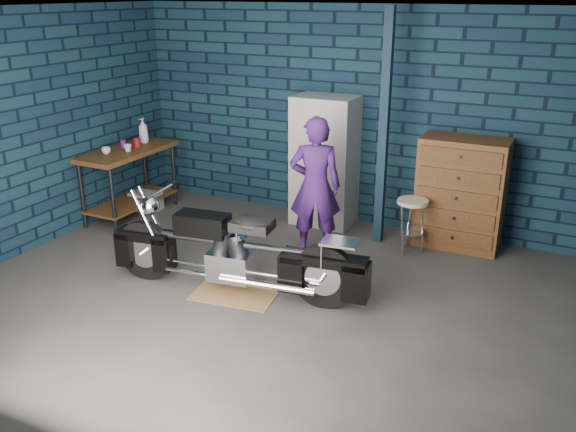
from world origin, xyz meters
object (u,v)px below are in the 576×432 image
at_px(motorcycle, 235,246).
at_px(tool_chest, 461,193).
at_px(shop_stool, 411,226).
at_px(person, 315,186).
at_px(workbench, 130,183).
at_px(locker, 324,161).
at_px(storage_bin, 146,201).

relative_size(motorcycle, tool_chest, 1.75).
bearing_deg(shop_stool, person, -154.76).
xyz_separation_m(workbench, motorcycle, (2.39, -1.29, 0.04)).
height_order(person, locker, locker).
bearing_deg(motorcycle, person, 69.74).
height_order(workbench, person, person).
relative_size(person, locker, 0.97).
bearing_deg(motorcycle, workbench, 144.05).
bearing_deg(motorcycle, locker, 82.23).
relative_size(motorcycle, shop_stool, 3.55).
xyz_separation_m(motorcycle, person, (0.29, 1.27, 0.29)).
xyz_separation_m(motorcycle, shop_stool, (1.28, 1.74, -0.18)).
bearing_deg(person, storage_bin, -27.68).
xyz_separation_m(person, shop_stool, (1.00, 0.47, -0.47)).
bearing_deg(person, locker, -94.95).
relative_size(person, tool_chest, 1.23).
distance_m(motorcycle, tool_chest, 2.79).
bearing_deg(locker, workbench, -159.41).
relative_size(storage_bin, locker, 0.24).
bearing_deg(shop_stool, storage_bin, -176.93).
bearing_deg(storage_bin, person, -5.88).
height_order(storage_bin, tool_chest, tool_chest).
height_order(workbench, tool_chest, tool_chest).
relative_size(storage_bin, tool_chest, 0.31).
xyz_separation_m(storage_bin, locker, (2.37, 0.65, 0.70)).
xyz_separation_m(tool_chest, shop_stool, (-0.44, -0.45, -0.33)).
xyz_separation_m(workbench, person, (2.67, -0.02, 0.34)).
bearing_deg(shop_stool, workbench, -173.02).
bearing_deg(shop_stool, tool_chest, 45.86).
distance_m(person, shop_stool, 1.20).
distance_m(tool_chest, shop_stool, 0.71).
height_order(workbench, motorcycle, motorcycle).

